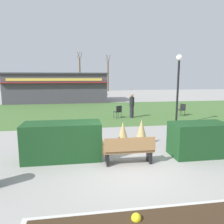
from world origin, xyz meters
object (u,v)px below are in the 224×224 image
at_px(cafe_chair_east, 118,111).
at_px(cafe_chair_west, 182,109).
at_px(tree_left_bg, 80,74).
at_px(lamppost_mid, 178,81).
at_px(food_kiosk, 58,87).
at_px(park_bench, 129,150).
at_px(parked_car_west_slot, 56,91).
at_px(tree_right_bg, 108,75).
at_px(parked_car_center_slot, 90,91).
at_px(person_strolling, 132,106).

bearing_deg(cafe_chair_east, cafe_chair_west, 2.65).
xyz_separation_m(cafe_chair_east, tree_left_bg, (-2.36, 26.86, 2.82)).
relative_size(lamppost_mid, food_kiosk, 0.37).
height_order(park_bench, parked_car_west_slot, parked_car_west_slot).
bearing_deg(tree_left_bg, park_bench, -87.97).
relative_size(parked_car_west_slot, tree_left_bg, 0.57).
distance_m(cafe_chair_east, tree_right_bg, 28.71).
bearing_deg(parked_car_west_slot, parked_car_center_slot, 0.01).
bearing_deg(park_bench, tree_right_bg, 83.29).
bearing_deg(parked_car_west_slot, park_bench, -79.97).
xyz_separation_m(person_strolling, parked_car_west_slot, (-7.17, 20.38, -0.22)).
bearing_deg(person_strolling, cafe_chair_west, 58.11).
xyz_separation_m(food_kiosk, person_strolling, (6.09, -11.31, -0.81)).
relative_size(cafe_chair_west, tree_right_bg, 0.13).
relative_size(food_kiosk, cafe_chair_west, 12.70).
bearing_deg(parked_car_center_slot, food_kiosk, -115.11).
height_order(cafe_chair_west, tree_right_bg, tree_right_bg).
bearing_deg(person_strolling, cafe_chair_east, -121.59).
xyz_separation_m(food_kiosk, parked_car_center_slot, (4.25, 9.08, -1.03)).
relative_size(park_bench, tree_left_bg, 0.23).
bearing_deg(tree_left_bg, cafe_chair_east, -84.97).
distance_m(person_strolling, tree_left_bg, 27.13).
height_order(cafe_chair_east, parked_car_center_slot, parked_car_center_slot).
bearing_deg(lamppost_mid, person_strolling, 129.08).
relative_size(tree_left_bg, tree_right_bg, 1.05).
distance_m(food_kiosk, cafe_chair_west, 15.01).
bearing_deg(parked_car_center_slot, parked_car_west_slot, -179.99).
relative_size(park_bench, person_strolling, 1.01).
height_order(food_kiosk, person_strolling, food_kiosk).
height_order(lamppost_mid, cafe_chair_west, lamppost_mid).
bearing_deg(park_bench, person_strolling, 75.40).
xyz_separation_m(park_bench, tree_right_bg, (4.30, 36.50, 2.69)).
relative_size(parked_car_west_slot, parked_car_center_slot, 0.99).
relative_size(park_bench, food_kiosk, 0.15).
bearing_deg(cafe_chair_west, tree_right_bg, 93.53).
xyz_separation_m(park_bench, lamppost_mid, (4.27, 5.49, 2.15)).
bearing_deg(parked_car_center_slot, person_strolling, -84.85).
height_order(food_kiosk, cafe_chair_west, food_kiosk).
relative_size(parked_car_center_slot, tree_right_bg, 0.60).
bearing_deg(parked_car_center_slot, lamppost_mid, -80.19).
bearing_deg(cafe_chair_west, park_bench, -125.97).
xyz_separation_m(person_strolling, parked_car_center_slot, (-1.84, 20.39, -0.22)).
xyz_separation_m(cafe_chair_west, person_strolling, (-3.92, -0.18, 0.33)).
distance_m(park_bench, tree_left_bg, 35.09).
distance_m(parked_car_west_slot, parked_car_center_slot, 5.33).
relative_size(cafe_chair_east, person_strolling, 0.53).
relative_size(park_bench, cafe_chair_west, 1.92).
xyz_separation_m(park_bench, cafe_chair_east, (1.13, 8.09, 0.05)).
distance_m(person_strolling, parked_car_center_slot, 20.47).
height_order(park_bench, tree_left_bg, tree_left_bg).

